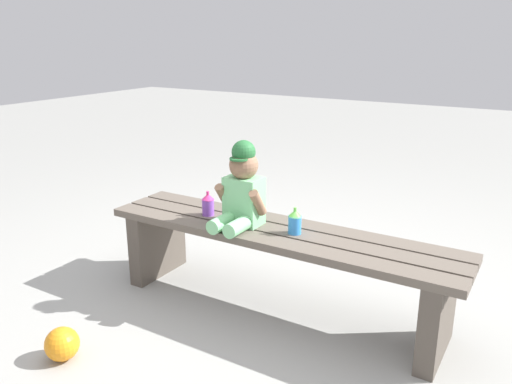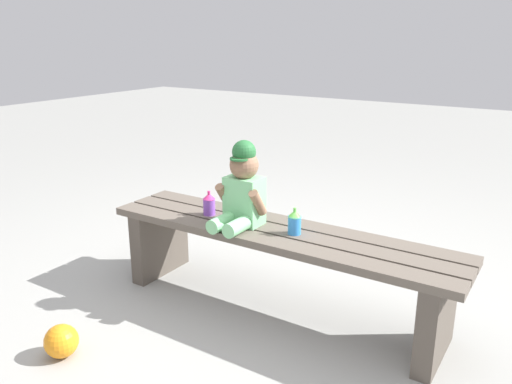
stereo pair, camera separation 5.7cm
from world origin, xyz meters
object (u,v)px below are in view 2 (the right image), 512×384
(park_bench, at_px, (277,254))
(sippy_cup_left, at_px, (209,204))
(toy_ball, at_px, (61,341))
(child_figure, at_px, (242,189))
(sippy_cup_right, at_px, (295,222))

(park_bench, relative_size, sippy_cup_left, 13.95)
(park_bench, height_order, toy_ball, park_bench)
(toy_ball, bearing_deg, sippy_cup_left, 78.47)
(child_figure, xyz_separation_m, sippy_cup_left, (-0.22, 0.03, -0.12))
(park_bench, xyz_separation_m, sippy_cup_left, (-0.39, -0.01, 0.18))
(child_figure, bearing_deg, park_bench, 11.61)
(park_bench, bearing_deg, sippy_cup_right, -4.67)
(park_bench, height_order, sippy_cup_left, sippy_cup_left)
(child_figure, xyz_separation_m, sippy_cup_right, (0.26, 0.03, -0.12))
(child_figure, height_order, toy_ball, child_figure)
(sippy_cup_right, bearing_deg, child_figure, -174.00)
(toy_ball, bearing_deg, child_figure, 63.77)
(sippy_cup_left, bearing_deg, child_figure, -7.28)
(park_bench, distance_m, toy_ball, 1.01)
(sippy_cup_left, height_order, sippy_cup_right, same)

